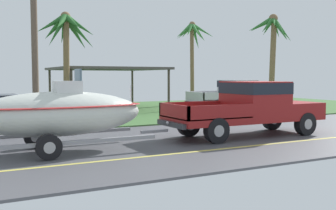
% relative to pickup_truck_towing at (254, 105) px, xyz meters
% --- Properties ---
extents(ground, '(36.00, 22.00, 0.11)m').
position_rel_pickup_truck_towing_xyz_m(ground, '(0.66, 8.48, -1.06)').
color(ground, '#4C4C51').
extents(pickup_truck_towing, '(5.93, 1.98, 1.88)m').
position_rel_pickup_truck_towing_xyz_m(pickup_truck_towing, '(0.00, 0.00, 0.00)').
color(pickup_truck_towing, maroon).
rests_on(pickup_truck_towing, ground).
extents(boat_on_trailer, '(5.95, 2.17, 2.27)m').
position_rel_pickup_truck_towing_xyz_m(boat_on_trailer, '(-6.74, 0.00, 0.01)').
color(boat_on_trailer, gray).
rests_on(boat_on_trailer, ground).
extents(parked_pickup_background, '(5.47, 1.99, 1.84)m').
position_rel_pickup_truck_towing_xyz_m(parked_pickup_background, '(5.46, 8.15, -0.02)').
color(parked_pickup_background, silver).
rests_on(parked_pickup_background, ground).
extents(carport_awning, '(6.13, 5.97, 2.59)m').
position_rel_pickup_truck_towing_xyz_m(carport_awning, '(-1.19, 12.23, 1.43)').
color(carport_awning, '#4C4238').
rests_on(carport_awning, ground).
extents(palm_tree_near_left, '(3.25, 3.08, 6.37)m').
position_rel_pickup_truck_towing_xyz_m(palm_tree_near_left, '(10.26, 10.53, 3.79)').
color(palm_tree_near_left, brown).
rests_on(palm_tree_near_left, ground).
extents(palm_tree_near_right, '(2.95, 3.52, 5.25)m').
position_rel_pickup_truck_towing_xyz_m(palm_tree_near_right, '(-4.30, 9.25, 3.12)').
color(palm_tree_near_right, brown).
rests_on(palm_tree_near_right, ground).
extents(palm_tree_mid, '(2.68, 3.18, 6.02)m').
position_rel_pickup_truck_towing_xyz_m(palm_tree_mid, '(5.97, 14.13, 3.71)').
color(palm_tree_mid, brown).
rests_on(palm_tree_mid, ground).
extents(utility_pole, '(0.24, 1.80, 7.56)m').
position_rel_pickup_truck_towing_xyz_m(utility_pole, '(-6.54, 4.78, 2.89)').
color(utility_pole, brown).
rests_on(utility_pole, ground).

